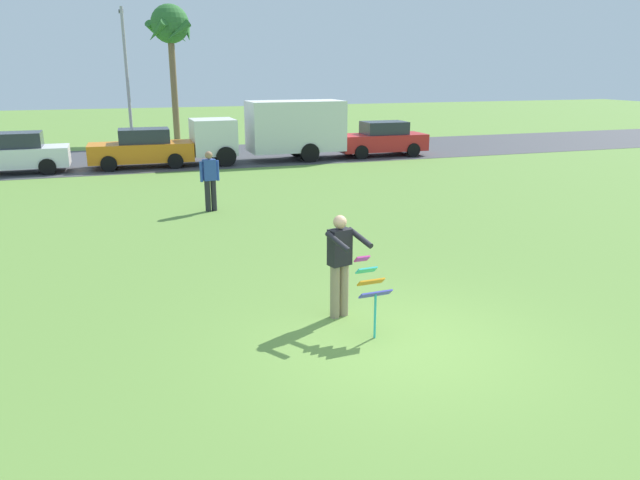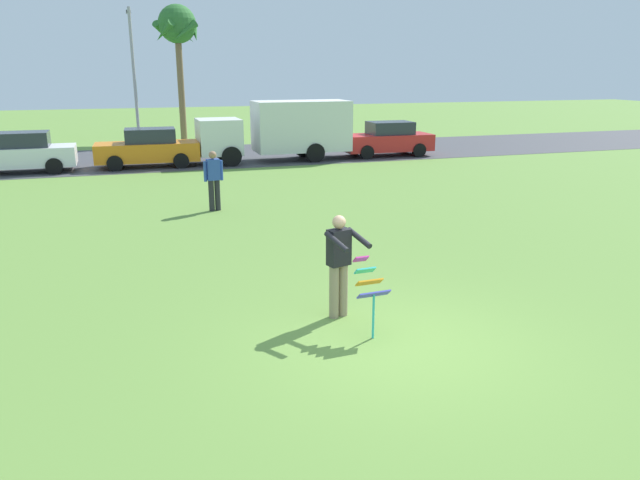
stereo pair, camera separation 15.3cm
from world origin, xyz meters
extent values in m
plane|color=olive|center=(0.00, 0.00, 0.00)|extent=(120.00, 120.00, 0.00)
cube|color=#424247|center=(0.00, 21.06, 0.01)|extent=(120.00, 8.00, 0.01)
cylinder|color=gray|center=(-0.45, 1.28, 0.45)|extent=(0.16, 0.16, 0.90)
cylinder|color=gray|center=(-0.62, 1.23, 0.45)|extent=(0.16, 0.16, 0.90)
cube|color=black|center=(-0.53, 1.26, 1.20)|extent=(0.41, 0.31, 0.60)
sphere|color=tan|center=(-0.53, 1.26, 1.62)|extent=(0.22, 0.22, 0.22)
cylinder|color=black|center=(-0.25, 1.08, 1.38)|extent=(0.25, 0.59, 0.24)
cylinder|color=black|center=(-0.68, 0.96, 1.38)|extent=(0.25, 0.59, 0.24)
cube|color=#D83399|center=(-0.34, 0.78, 1.13)|extent=(0.23, 0.15, 0.12)
cube|color=#33BFBF|center=(-0.33, 0.61, 0.99)|extent=(0.33, 0.16, 0.12)
cube|color=orange|center=(-0.32, 0.45, 0.86)|extent=(0.42, 0.16, 0.12)
cube|color=#4C4CCC|center=(-0.31, 0.29, 0.72)|extent=(0.52, 0.17, 0.12)
cylinder|color=#33BFBF|center=(-0.31, 0.29, 0.36)|extent=(0.04, 0.04, 0.72)
cube|color=white|center=(-7.76, 18.66, 0.64)|extent=(4.22, 1.76, 0.76)
cube|color=#282D38|center=(-7.61, 18.66, 1.30)|extent=(2.04, 1.42, 0.60)
cylinder|color=black|center=(-6.44, 17.87, 0.32)|extent=(0.64, 0.23, 0.64)
cylinder|color=black|center=(-6.47, 19.49, 0.32)|extent=(0.64, 0.23, 0.64)
cube|color=orange|center=(-2.86, 18.66, 0.64)|extent=(4.25, 1.82, 0.76)
cube|color=#282D38|center=(-2.71, 18.66, 1.30)|extent=(2.06, 1.45, 0.60)
cylinder|color=black|center=(-4.19, 17.89, 0.32)|extent=(0.65, 0.24, 0.64)
cylinder|color=black|center=(-4.14, 19.51, 0.32)|extent=(0.65, 0.24, 0.64)
cylinder|color=black|center=(-1.58, 17.82, 0.32)|extent=(0.65, 0.24, 0.64)
cylinder|color=black|center=(-1.54, 19.43, 0.32)|extent=(0.65, 0.24, 0.64)
cube|color=silver|center=(0.14, 18.64, 1.17)|extent=(1.82, 1.91, 1.50)
cube|color=silver|center=(3.84, 18.67, 1.52)|extent=(4.22, 2.03, 2.20)
cylinder|color=black|center=(0.50, 17.72, 0.42)|extent=(0.84, 0.29, 0.84)
cylinder|color=black|center=(0.49, 19.56, 0.42)|extent=(0.84, 0.29, 0.84)
cylinder|color=black|center=(4.21, 17.75, 0.42)|extent=(0.84, 0.29, 0.84)
cylinder|color=black|center=(4.19, 19.59, 0.42)|extent=(0.84, 0.29, 0.84)
cube|color=red|center=(8.04, 18.66, 0.64)|extent=(4.24, 1.79, 0.76)
cube|color=#282D38|center=(8.19, 18.66, 1.30)|extent=(2.05, 1.44, 0.60)
cylinder|color=black|center=(6.72, 17.88, 0.32)|extent=(0.64, 0.23, 0.64)
cylinder|color=black|center=(6.76, 19.50, 0.32)|extent=(0.64, 0.23, 0.64)
cylinder|color=black|center=(9.32, 17.83, 0.32)|extent=(0.64, 0.23, 0.64)
cylinder|color=black|center=(9.36, 19.44, 0.32)|extent=(0.64, 0.23, 0.64)
cylinder|color=brown|center=(-0.45, 28.52, 3.09)|extent=(0.36, 0.36, 6.18)
sphere|color=#2D6B2D|center=(-0.45, 28.52, 6.38)|extent=(2.10, 2.10, 2.10)
cone|color=#2D6B2D|center=(0.50, 28.52, 5.93)|extent=(0.44, 1.56, 1.28)
cone|color=#2D6B2D|center=(-0.15, 29.43, 5.93)|extent=(1.62, 0.90, 1.28)
cone|color=#2D6B2D|center=(-1.22, 29.08, 5.93)|extent=(1.27, 1.52, 1.28)
cone|color=#2D6B2D|center=(-1.22, 27.96, 5.93)|extent=(1.27, 1.52, 1.28)
cone|color=#2D6B2D|center=(-0.15, 27.62, 5.93)|extent=(1.62, 0.90, 1.28)
cylinder|color=#9E9EA3|center=(-3.01, 26.10, 3.50)|extent=(0.16, 0.16, 7.00)
cylinder|color=#9E9EA3|center=(-3.01, 26.80, 6.90)|extent=(0.10, 1.40, 0.10)
cube|color=#4C4C51|center=(-3.01, 27.45, 6.86)|extent=(0.24, 0.44, 0.16)
cylinder|color=#26262B|center=(-1.28, 9.69, 0.45)|extent=(0.16, 0.16, 0.90)
cylinder|color=#26262B|center=(-1.45, 9.66, 0.45)|extent=(0.16, 0.16, 0.90)
cube|color=#2D4CA5|center=(-1.37, 9.68, 1.20)|extent=(0.39, 0.27, 0.60)
sphere|color=#9E7051|center=(-1.37, 9.68, 1.62)|extent=(0.22, 0.22, 0.22)
cylinder|color=#2D4CA5|center=(-1.13, 9.72, 1.17)|extent=(0.09, 0.09, 0.58)
cylinder|color=#2D4CA5|center=(-1.60, 9.64, 1.17)|extent=(0.09, 0.09, 0.58)
camera|label=1|loc=(-3.80, -7.44, 3.97)|focal=33.65mm
camera|label=2|loc=(-3.66, -7.48, 3.97)|focal=33.65mm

